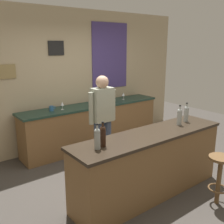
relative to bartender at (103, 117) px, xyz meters
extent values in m
plane|color=#423D38|center=(0.07, -0.65, -0.94)|extent=(10.00, 10.00, 0.00)
cube|color=tan|center=(0.07, 1.38, 0.46)|extent=(6.00, 0.06, 2.80)
cube|color=#997F4C|center=(-1.13, 1.34, 0.70)|extent=(0.39, 0.02, 0.25)
cube|color=black|center=(-0.13, 1.34, 1.10)|extent=(0.32, 0.02, 0.27)
cube|color=#4C3D7F|center=(1.17, 1.34, 0.91)|extent=(0.95, 0.02, 1.43)
cube|color=brown|center=(0.07, -1.05, -0.50)|extent=(2.36, 0.57, 0.88)
cube|color=#2D2319|center=(0.07, -1.05, -0.04)|extent=(2.41, 0.60, 0.04)
cube|color=brown|center=(0.47, 1.00, -0.51)|extent=(3.04, 0.53, 0.86)
cube|color=#1E382D|center=(0.47, 1.00, -0.06)|extent=(3.10, 0.56, 0.04)
cylinder|color=#384766|center=(0.10, 0.00, -0.51)|extent=(0.13, 0.13, 0.86)
cylinder|color=#384766|center=(-0.10, 0.00, -0.51)|extent=(0.13, 0.13, 0.86)
cube|color=#9EA38E|center=(0.00, 0.00, 0.20)|extent=(0.36, 0.20, 0.56)
sphere|color=tan|center=(0.00, 0.00, 0.58)|extent=(0.21, 0.21, 0.21)
cylinder|color=#9EA38E|center=(0.22, 0.00, 0.17)|extent=(0.08, 0.08, 0.52)
cylinder|color=#9EA38E|center=(-0.22, 0.00, 0.17)|extent=(0.08, 0.08, 0.52)
cylinder|color=brown|center=(0.64, -1.78, -0.61)|extent=(0.06, 0.06, 0.65)
torus|color=brown|center=(0.64, -1.78, -0.72)|extent=(0.26, 0.26, 0.02)
cylinder|color=brown|center=(0.64, -1.78, -0.27)|extent=(0.32, 0.32, 0.03)
cylinder|color=#999E99|center=(-0.82, -1.05, 0.08)|extent=(0.07, 0.07, 0.20)
sphere|color=#999E99|center=(-0.82, -1.05, 0.20)|extent=(0.07, 0.07, 0.07)
cylinder|color=#999E99|center=(-0.82, -1.05, 0.23)|extent=(0.03, 0.03, 0.09)
cylinder|color=black|center=(-0.82, -1.05, 0.28)|extent=(0.03, 0.03, 0.02)
cylinder|color=black|center=(-0.72, -1.03, 0.08)|extent=(0.07, 0.07, 0.20)
sphere|color=black|center=(-0.72, -1.03, 0.20)|extent=(0.07, 0.07, 0.07)
cylinder|color=black|center=(-0.72, -1.03, 0.23)|extent=(0.03, 0.03, 0.09)
cylinder|color=black|center=(-0.72, -1.03, 0.28)|extent=(0.03, 0.03, 0.02)
cylinder|color=#999E99|center=(0.69, -1.03, 0.08)|extent=(0.07, 0.07, 0.20)
sphere|color=#999E99|center=(0.69, -1.03, 0.20)|extent=(0.07, 0.07, 0.07)
cylinder|color=#999E99|center=(0.69, -1.03, 0.23)|extent=(0.03, 0.03, 0.09)
cylinder|color=black|center=(0.69, -1.03, 0.28)|extent=(0.03, 0.03, 0.02)
cylinder|color=#999E99|center=(0.91, -0.98, 0.08)|extent=(0.07, 0.07, 0.20)
sphere|color=#999E99|center=(0.91, -0.98, 0.20)|extent=(0.07, 0.07, 0.07)
cylinder|color=#999E99|center=(0.91, -0.98, 0.23)|extent=(0.03, 0.03, 0.09)
cylinder|color=black|center=(0.91, -0.98, 0.28)|extent=(0.03, 0.03, 0.02)
cylinder|color=silver|center=(-0.24, 0.98, -0.03)|extent=(0.06, 0.06, 0.00)
cylinder|color=silver|center=(-0.24, 0.98, 0.01)|extent=(0.01, 0.01, 0.07)
cone|color=silver|center=(-0.24, 0.98, 0.08)|extent=(0.07, 0.07, 0.08)
cylinder|color=silver|center=(1.29, 1.01, -0.03)|extent=(0.06, 0.06, 0.00)
cylinder|color=silver|center=(1.29, 1.01, 0.01)|extent=(0.01, 0.01, 0.07)
cone|color=silver|center=(1.29, 1.01, 0.08)|extent=(0.07, 0.07, 0.08)
cylinder|color=#336699|center=(-0.45, 1.02, 0.01)|extent=(0.08, 0.08, 0.09)
torus|color=#336699|center=(-0.39, 1.02, 0.02)|extent=(0.06, 0.01, 0.06)
camera|label=1|loc=(-2.40, -3.41, 1.16)|focal=41.76mm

